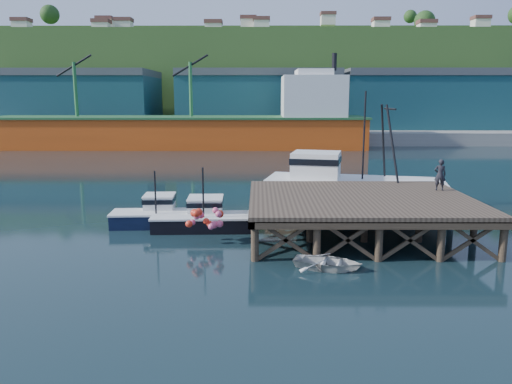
{
  "coord_description": "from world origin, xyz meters",
  "views": [
    {
      "loc": [
        -0.04,
        -26.76,
        7.44
      ],
      "look_at": [
        -0.18,
        2.0,
        1.97
      ],
      "focal_mm": 35.0,
      "sensor_mm": 36.0,
      "label": 1
    }
  ],
  "objects_px": {
    "boat_black": "(205,217)",
    "trawler": "(350,185)",
    "dinghy": "(328,262)",
    "boat_navy": "(158,214)",
    "dockworker": "(440,175)"
  },
  "relations": [
    {
      "from": "boat_navy",
      "to": "dockworker",
      "type": "xyz_separation_m",
      "value": [
        16.42,
        -0.05,
        2.36
      ]
    },
    {
      "from": "boat_black",
      "to": "dinghy",
      "type": "relative_size",
      "value": 2.0
    },
    {
      "from": "boat_navy",
      "to": "boat_black",
      "type": "bearing_deg",
      "value": -18.12
    },
    {
      "from": "boat_black",
      "to": "dinghy",
      "type": "height_order",
      "value": "boat_black"
    },
    {
      "from": "dinghy",
      "to": "trawler",
      "type": "bearing_deg",
      "value": 3.22
    },
    {
      "from": "trawler",
      "to": "dinghy",
      "type": "relative_size",
      "value": 4.12
    },
    {
      "from": "boat_black",
      "to": "dockworker",
      "type": "height_order",
      "value": "dockworker"
    },
    {
      "from": "boat_black",
      "to": "dinghy",
      "type": "bearing_deg",
      "value": -50.06
    },
    {
      "from": "boat_navy",
      "to": "dinghy",
      "type": "xyz_separation_m",
      "value": [
        8.96,
        -7.63,
        -0.36
      ]
    },
    {
      "from": "trawler",
      "to": "dinghy",
      "type": "bearing_deg",
      "value": -91.37
    },
    {
      "from": "trawler",
      "to": "boat_black",
      "type": "bearing_deg",
      "value": -136.57
    },
    {
      "from": "boat_black",
      "to": "trawler",
      "type": "distance_m",
      "value": 10.83
    },
    {
      "from": "boat_black",
      "to": "boat_navy",
      "type": "bearing_deg",
      "value": 162.87
    },
    {
      "from": "boat_black",
      "to": "dinghy",
      "type": "distance_m",
      "value": 9.21
    },
    {
      "from": "boat_navy",
      "to": "trawler",
      "type": "relative_size",
      "value": 0.44
    }
  ]
}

